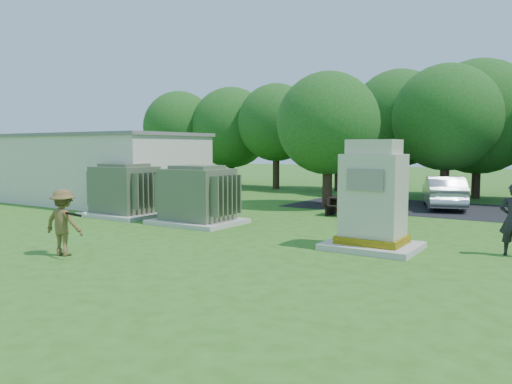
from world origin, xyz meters
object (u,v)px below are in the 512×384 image
Objects in this scene: transformer_left at (125,191)px; batter at (63,222)px; generator_cabinet at (373,202)px; picnic_table at (350,205)px; car_white at (374,190)px; transformer_right at (197,196)px; car_silver_a at (443,192)px.

transformer_left is 7.29m from batter.
batter is at bearing -141.37° from generator_cabinet.
picnic_table is at bearing -117.59° from batter.
transformer_left reaches higher than car_white.
transformer_left is at bearing -147.63° from picnic_table.
picnic_table is at bearing 51.36° from transformer_right.
car_white is at bearing 98.24° from picnic_table.
transformer_left is at bearing -149.84° from car_white.
car_silver_a reaches higher than car_white.
batter is at bearing -123.33° from car_white.
car_silver_a is at bearing -121.33° from batter.
car_white is at bearing 71.56° from transformer_right.
picnic_table is 1.01× the size of batter.
car_silver_a is (-0.45, 10.35, -0.56)m from generator_cabinet.
car_silver_a is at bearing -23.38° from car_white.
transformer_right is 6.85m from generator_cabinet.
transformer_left is 8.90m from picnic_table.
batter is 0.38× the size of car_silver_a.
generator_cabinet reaches higher than car_silver_a.
car_white is (2.57, 15.30, -0.18)m from batter.
car_silver_a is at bearing 61.49° from picnic_table.
car_white is (6.83, 9.39, -0.31)m from transformer_left.
transformer_left reaches higher than car_silver_a.
generator_cabinet is at bearing -62.42° from picnic_table.
transformer_right is at bearing -95.25° from batter.
generator_cabinet is at bearing -5.14° from transformer_left.
transformer_left is at bearing -64.88° from batter.
transformer_left is 13.76m from car_silver_a.
transformer_right is at bearing -132.25° from car_white.
batter is at bearing -84.55° from transformer_right.
generator_cabinet reaches higher than picnic_table.
transformer_left is 0.78× the size of car_white.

